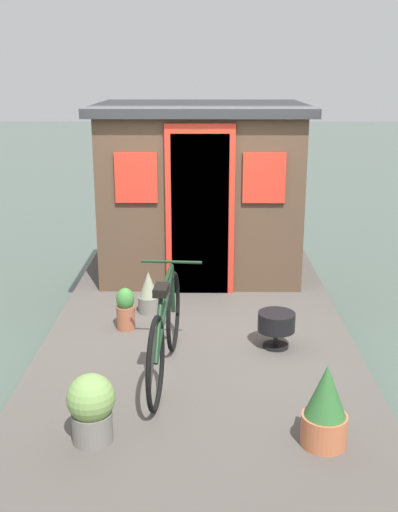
{
  "coord_description": "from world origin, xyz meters",
  "views": [
    {
      "loc": [
        -5.62,
        -0.06,
        2.81
      ],
      "look_at": [
        -0.2,
        0.0,
        1.19
      ],
      "focal_mm": 43.93,
      "sensor_mm": 36.0,
      "label": 1
    }
  ],
  "objects_px": {
    "bicycle": "(165,330)",
    "potted_plant_fern": "(325,407)",
    "potted_plant_succulent": "(149,293)",
    "charcoal_grill": "(276,323)",
    "potted_plant_sage": "(91,407)",
    "potted_plant_basil": "(126,309)",
    "houseboat_cabin": "(201,188)"
  },
  "relations": [
    {
      "from": "bicycle",
      "to": "potted_plant_fern",
      "type": "height_order",
      "value": "bicycle"
    },
    {
      "from": "potted_plant_sage",
      "to": "charcoal_grill",
      "type": "relative_size",
      "value": 1.45
    },
    {
      "from": "houseboat_cabin",
      "to": "bicycle",
      "type": "height_order",
      "value": "houseboat_cabin"
    },
    {
      "from": "potted_plant_sage",
      "to": "potted_plant_basil",
      "type": "bearing_deg",
      "value": 0.24
    },
    {
      "from": "potted_plant_basil",
      "to": "houseboat_cabin",
      "type": "bearing_deg",
      "value": -19.65
    },
    {
      "from": "potted_plant_sage",
      "to": "charcoal_grill",
      "type": "xyz_separation_m",
      "value": [
        1.45,
        -1.34,
        -0.02
      ]
    },
    {
      "from": "potted_plant_sage",
      "to": "charcoal_grill",
      "type": "height_order",
      "value": "potted_plant_sage"
    },
    {
      "from": "houseboat_cabin",
      "to": "potted_plant_succulent",
      "type": "xyz_separation_m",
      "value": [
        -1.48,
        0.5,
        -0.78
      ]
    },
    {
      "from": "bicycle",
      "to": "potted_plant_sage",
      "type": "relative_size",
      "value": 3.57
    },
    {
      "from": "potted_plant_basil",
      "to": "potted_plant_sage",
      "type": "bearing_deg",
      "value": -179.76
    },
    {
      "from": "potted_plant_fern",
      "to": "bicycle",
      "type": "bearing_deg",
      "value": 48.67
    },
    {
      "from": "potted_plant_basil",
      "to": "potted_plant_sage",
      "type": "relative_size",
      "value": 0.85
    },
    {
      "from": "houseboat_cabin",
      "to": "potted_plant_basil",
      "type": "height_order",
      "value": "houseboat_cabin"
    },
    {
      "from": "bicycle",
      "to": "potted_plant_basil",
      "type": "relative_size",
      "value": 4.18
    },
    {
      "from": "bicycle",
      "to": "potted_plant_basil",
      "type": "xyz_separation_m",
      "value": [
        0.91,
        0.43,
        -0.18
      ]
    },
    {
      "from": "houseboat_cabin",
      "to": "potted_plant_succulent",
      "type": "relative_size",
      "value": 5.7
    },
    {
      "from": "potted_plant_basil",
      "to": "potted_plant_succulent",
      "type": "bearing_deg",
      "value": -22.62
    },
    {
      "from": "potted_plant_fern",
      "to": "charcoal_grill",
      "type": "distance_m",
      "value": 1.48
    },
    {
      "from": "bicycle",
      "to": "potted_plant_sage",
      "type": "distance_m",
      "value": 1.02
    },
    {
      "from": "bicycle",
      "to": "charcoal_grill",
      "type": "distance_m",
      "value": 1.07
    },
    {
      "from": "potted_plant_succulent",
      "to": "bicycle",
      "type": "bearing_deg",
      "value": -169.39
    },
    {
      "from": "bicycle",
      "to": "potted_plant_basil",
      "type": "distance_m",
      "value": 1.02
    },
    {
      "from": "houseboat_cabin",
      "to": "charcoal_grill",
      "type": "height_order",
      "value": "houseboat_cabin"
    },
    {
      "from": "bicycle",
      "to": "potted_plant_fern",
      "type": "bearing_deg",
      "value": -131.33
    },
    {
      "from": "bicycle",
      "to": "potted_plant_basil",
      "type": "bearing_deg",
      "value": 25.12
    },
    {
      "from": "potted_plant_succulent",
      "to": "charcoal_grill",
      "type": "bearing_deg",
      "value": -124.58
    },
    {
      "from": "houseboat_cabin",
      "to": "potted_plant_basil",
      "type": "relative_size",
      "value": 6.0
    },
    {
      "from": "houseboat_cabin",
      "to": "potted_plant_basil",
      "type": "bearing_deg",
      "value": 160.35
    },
    {
      "from": "potted_plant_basil",
      "to": "charcoal_grill",
      "type": "xyz_separation_m",
      "value": [
        -0.38,
        -1.35,
        0.03
      ]
    },
    {
      "from": "potted_plant_succulent",
      "to": "charcoal_grill",
      "type": "distance_m",
      "value": 1.43
    },
    {
      "from": "houseboat_cabin",
      "to": "charcoal_grill",
      "type": "distance_m",
      "value": 2.5
    },
    {
      "from": "bicycle",
      "to": "potted_plant_succulent",
      "type": "distance_m",
      "value": 1.37
    }
  ]
}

